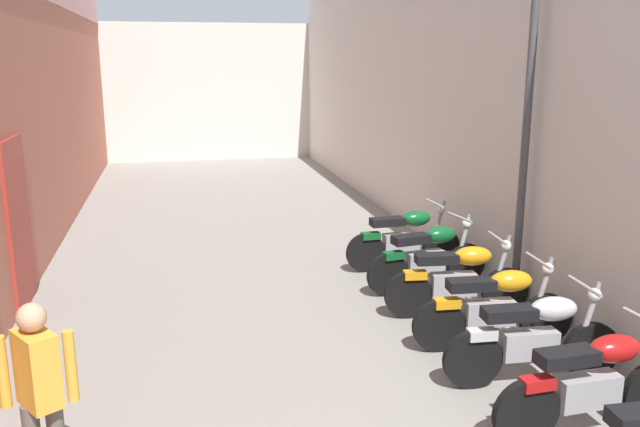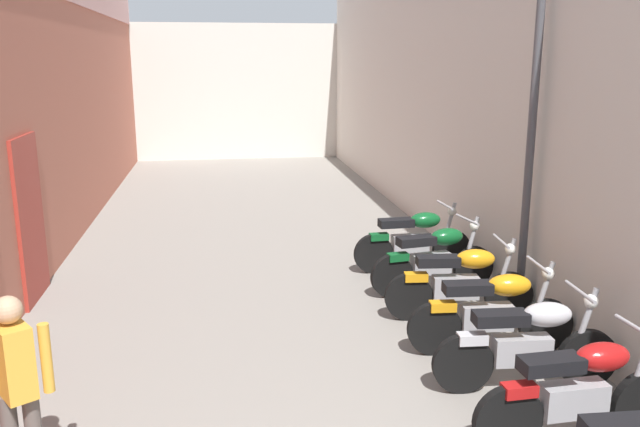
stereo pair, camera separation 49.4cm
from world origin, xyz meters
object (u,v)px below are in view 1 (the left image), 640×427
object	(u,v)px
motorcycle_third	(594,381)
pedestrian_mid_alley	(40,392)
motorcycle_fifth	(495,306)
street_lamp	(522,91)
motorcycle_fourth	(535,336)
motorcycle_seventh	(429,255)
motorcycle_sixth	(458,278)
motorcycle_eighth	(405,237)

from	to	relation	value
motorcycle_third	pedestrian_mid_alley	xyz separation A→B (m)	(-4.38, 0.03, 0.42)
motorcycle_third	motorcycle_fifth	world-z (taller)	same
pedestrian_mid_alley	street_lamp	xyz separation A→B (m)	(5.08, 2.72, 1.87)
motorcycle_fourth	pedestrian_mid_alley	world-z (taller)	pedestrian_mid_alley
motorcycle_third	street_lamp	distance (m)	3.64
motorcycle_fifth	motorcycle_seventh	world-z (taller)	same
motorcycle_sixth	motorcycle_third	bearing A→B (deg)	-90.00
motorcycle_sixth	motorcycle_fifth	bearing A→B (deg)	-90.00
motorcycle_fifth	motorcycle_eighth	distance (m)	2.91
motorcycle_third	motorcycle_eighth	distance (m)	4.69
motorcycle_third	motorcycle_sixth	world-z (taller)	same
motorcycle_sixth	street_lamp	distance (m)	2.40
motorcycle_fifth	motorcycle_third	bearing A→B (deg)	-90.00
motorcycle_fourth	pedestrian_mid_alley	distance (m)	4.49
motorcycle_third	motorcycle_fifth	size ratio (longest dim) A/B	1.00
motorcycle_third	motorcycle_seventh	world-z (taller)	same
motorcycle_fifth	motorcycle_seventh	xyz separation A→B (m)	(-0.00, 1.94, 0.00)
motorcycle_fourth	street_lamp	bearing A→B (deg)	68.77
motorcycle_seventh	motorcycle_eighth	bearing A→B (deg)	89.99
motorcycle_sixth	motorcycle_eighth	size ratio (longest dim) A/B	1.00
motorcycle_sixth	motorcycle_seventh	xyz separation A→B (m)	(-0.00, 0.98, 0.00)
motorcycle_fourth	motorcycle_eighth	xyz separation A→B (m)	(0.00, 3.75, 0.00)
pedestrian_mid_alley	motorcycle_third	bearing A→B (deg)	-0.34
motorcycle_sixth	motorcycle_seventh	distance (m)	0.98
motorcycle_third	motorcycle_eighth	size ratio (longest dim) A/B	1.00
motorcycle_third	motorcycle_eighth	world-z (taller)	same
motorcycle_fourth	street_lamp	distance (m)	3.00
street_lamp	motorcycle_sixth	bearing A→B (deg)	-179.39
motorcycle_fifth	pedestrian_mid_alley	size ratio (longest dim) A/B	1.18
street_lamp	motorcycle_seventh	bearing A→B (deg)	125.89
motorcycle_seventh	street_lamp	size ratio (longest dim) A/B	0.38
motorcycle_third	motorcycle_fifth	xyz separation A→B (m)	(-0.00, 1.78, 0.00)
motorcycle_third	motorcycle_sixth	bearing A→B (deg)	90.00
motorcycle_fourth	motorcycle_seventh	world-z (taller)	same
motorcycle_fourth	street_lamp	xyz separation A→B (m)	(0.70, 1.81, 2.29)
motorcycle_seventh	motorcycle_eighth	distance (m)	0.97
motorcycle_sixth	pedestrian_mid_alley	distance (m)	5.17
motorcycle_fourth	motorcycle_sixth	distance (m)	1.80
motorcycle_third	pedestrian_mid_alley	world-z (taller)	pedestrian_mid_alley
motorcycle_fourth	motorcycle_third	bearing A→B (deg)	-90.00
motorcycle_sixth	motorcycle_seventh	size ratio (longest dim) A/B	1.00
motorcycle_fourth	motorcycle_eighth	bearing A→B (deg)	90.00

